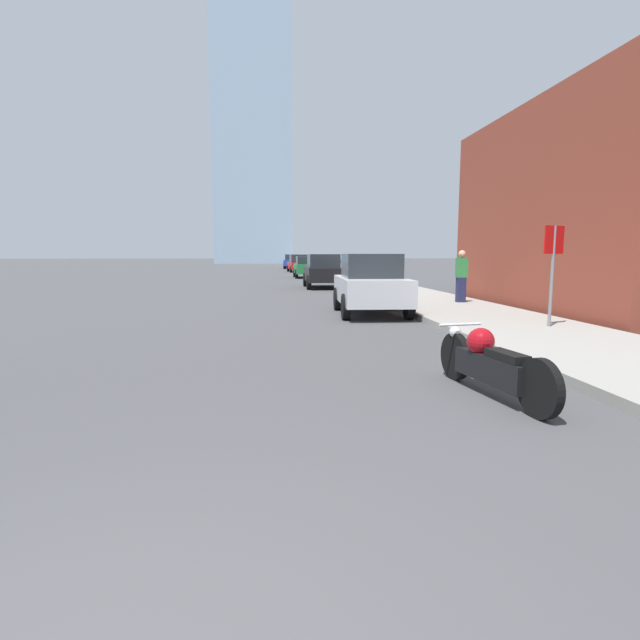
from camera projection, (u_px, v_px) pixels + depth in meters
The scene contains 10 objects.
sidewalk at pixel (336, 274), 41.77m from camera, with size 3.38×240.00×0.15m.
distant_tower at pixel (252, 83), 92.55m from camera, with size 14.09×14.09×66.40m.
motorcycle at pixel (490, 363), 6.09m from camera, with size 0.66×2.36×0.81m.
parked_car_silver at pixel (371, 284), 14.25m from camera, with size 2.01×3.89×1.73m.
parked_car_black at pixel (323, 271), 25.56m from camera, with size 1.89×4.00×1.72m.
parked_car_green at pixel (308, 267), 36.60m from camera, with size 1.99×3.95×1.57m.
parked_car_red at pixel (298, 263), 48.23m from camera, with size 2.13×4.40×1.69m.
parked_car_blue at pixel (292, 261), 59.20m from camera, with size 2.15×4.30×1.69m.
stop_sign at pixel (553, 258), 10.75m from camera, with size 0.57×0.26×2.18m.
pedestrian at pixel (461, 276), 16.35m from camera, with size 0.36×0.24×1.70m.
Camera 1 is at (0.72, -1.57, 1.72)m, focal length 28.00 mm.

